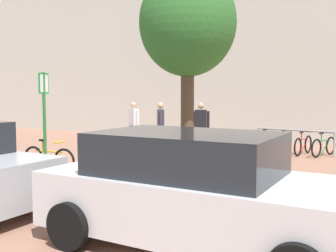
% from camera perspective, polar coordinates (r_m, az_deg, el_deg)
% --- Properties ---
extents(ground_plane, '(60.00, 60.00, 0.00)m').
position_cam_1_polar(ground_plane, '(11.32, -7.12, -5.85)').
color(ground_plane, '#936651').
extents(building_facade, '(28.00, 1.20, 10.00)m').
position_cam_1_polar(building_facade, '(18.80, 7.66, 13.65)').
color(building_facade, beige).
rests_on(building_facade, ground).
extents(planter_strip, '(7.00, 1.10, 0.16)m').
position_cam_1_polar(planter_strip, '(10.55, -14.83, -6.30)').
color(planter_strip, '#336028').
rests_on(planter_strip, ground).
extents(tree_sidewalk, '(2.02, 2.02, 4.62)m').
position_cam_1_polar(tree_sidewalk, '(8.70, 2.77, 13.93)').
color(tree_sidewalk, brown).
rests_on(tree_sidewalk, ground).
extents(parking_sign_post, '(0.08, 0.36, 2.58)m').
position_cam_1_polar(parking_sign_post, '(10.71, -16.97, 2.43)').
color(parking_sign_post, '#2D7238').
rests_on(parking_sign_post, ground).
extents(bike_at_sign, '(1.68, 0.42, 0.86)m').
position_cam_1_polar(bike_at_sign, '(11.00, -16.38, -4.47)').
color(bike_at_sign, black).
rests_on(bike_at_sign, ground).
extents(bike_rack_cluster, '(2.63, 1.77, 0.83)m').
position_cam_1_polar(bike_rack_cluster, '(14.42, 17.22, -2.35)').
color(bike_rack_cluster, '#99999E').
rests_on(bike_rack_cluster, ground).
extents(bollard_steel, '(0.16, 0.16, 0.90)m').
position_cam_1_polar(bollard_steel, '(12.85, 11.98, -2.62)').
color(bollard_steel, '#ADADB2').
rests_on(bollard_steel, ground).
extents(person_suited_navy, '(0.58, 0.35, 1.72)m').
position_cam_1_polar(person_suited_navy, '(14.23, 4.62, 0.33)').
color(person_suited_navy, '#2D2D38').
rests_on(person_suited_navy, ground).
extents(person_shirt_blue, '(0.56, 0.52, 1.72)m').
position_cam_1_polar(person_shirt_blue, '(15.12, -4.83, 0.59)').
color(person_shirt_blue, black).
rests_on(person_shirt_blue, ground).
extents(person_suited_dark, '(0.41, 0.54, 1.72)m').
position_cam_1_polar(person_suited_dark, '(14.36, -1.04, 0.38)').
color(person_suited_dark, black).
rests_on(person_suited_dark, ground).
extents(car_white_hatch, '(4.36, 2.14, 1.54)m').
position_cam_1_polar(car_white_hatch, '(5.49, 3.99, -9.13)').
color(car_white_hatch, silver).
rests_on(car_white_hatch, ground).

